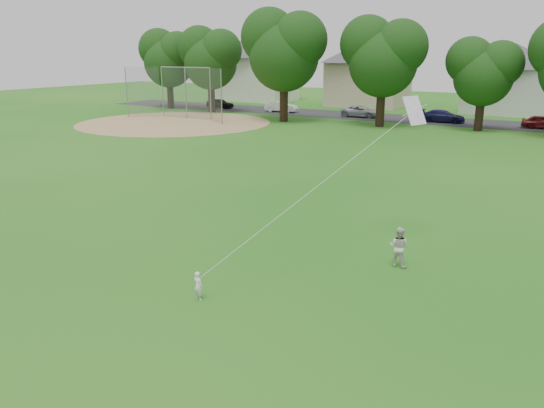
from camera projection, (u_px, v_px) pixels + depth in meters
The scene contains 10 objects.
ground at pixel (239, 308), 13.83m from camera, with size 160.00×160.00×0.00m, color #165F15.
street at pixel (493, 124), 48.65m from camera, with size 90.00×7.00×0.01m, color #2D2D30.
dirt_infield at pixel (175, 123), 49.67m from camera, with size 18.00×18.00×0.02m, color #9E7F51.
toddler at pixel (198, 286), 14.18m from camera, with size 0.30×0.19×0.81m, color white.
older_boy at pixel (399, 247), 16.34m from camera, with size 0.62×0.48×1.28m, color silver.
kite at pixel (318, 186), 15.88m from camera, with size 2.11×4.33×9.16m.
baseball_backstop at pixel (182, 93), 51.88m from camera, with size 11.32×2.36×4.95m.
tree_row at pixel (507, 53), 41.30m from camera, with size 81.23×9.81×10.68m.
parked_cars at pixel (470, 118), 48.59m from camera, with size 55.07×2.34×1.25m.
house_row at pixel (497, 67), 56.38m from camera, with size 77.90×14.28×10.25m.
Camera 1 is at (7.08, -10.38, 6.44)m, focal length 35.00 mm.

